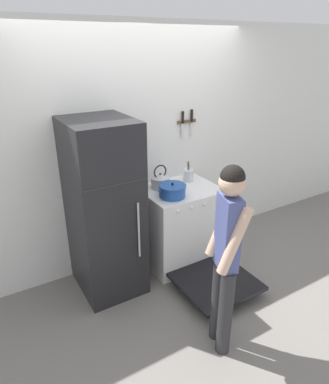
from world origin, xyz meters
name	(u,v)px	position (x,y,z in m)	size (l,w,h in m)	color
ground_plane	(143,251)	(0.00, 0.00, 0.00)	(14.00, 14.00, 0.00)	slate
wall_back	(139,150)	(0.00, 0.03, 1.27)	(10.00, 0.06, 2.55)	silver
refrigerator	(104,210)	(-0.58, -0.35, 0.87)	(0.59, 0.72, 1.73)	black
stove_range	(181,226)	(0.30, -0.37, 0.44)	(0.81, 1.37, 0.89)	white
dutch_oven_pot	(172,191)	(0.12, -0.46, 0.95)	(0.32, 0.28, 0.15)	#1E4C9E
tea_kettle	(160,181)	(0.13, -0.20, 0.97)	(0.25, 0.20, 0.26)	silver
utensil_jar	(188,175)	(0.50, -0.19, 0.96)	(0.11, 0.11, 0.24)	silver
person	(226,252)	(-0.09, -1.55, 0.91)	(0.32, 0.37, 1.59)	#2D2D30
wall_knife_strip	(187,121)	(0.58, -0.02, 1.53)	(0.24, 0.03, 0.31)	brown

